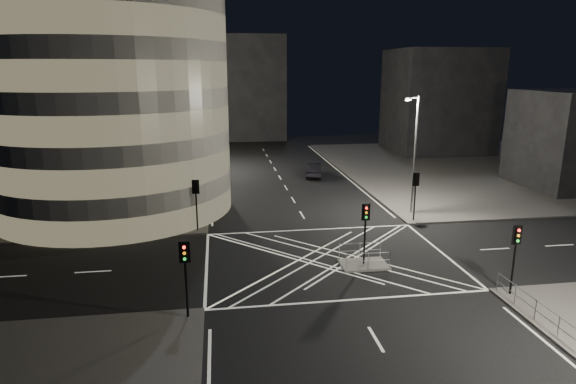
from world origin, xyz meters
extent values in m
plane|color=black|center=(0.00, 0.00, 0.00)|extent=(120.00, 120.00, 0.00)
cube|color=#494744|center=(-29.00, 27.00, 0.07)|extent=(42.00, 42.00, 0.15)
cube|color=#494744|center=(29.00, 27.00, 0.07)|extent=(42.00, 42.00, 0.15)
cube|color=slate|center=(2.00, -1.50, 0.07)|extent=(3.00, 2.00, 0.15)
cylinder|color=gray|center=(-16.00, 14.00, 12.65)|extent=(20.00, 20.00, 25.00)
cube|color=gray|center=(-26.00, 24.00, 12.65)|extent=(20.00, 18.00, 25.00)
cube|color=gray|center=(-22.00, 42.00, 11.15)|extent=(24.00, 16.00, 22.00)
cube|color=black|center=(26.00, 40.00, 7.65)|extent=(14.00, 12.00, 15.00)
cube|color=black|center=(30.00, 16.00, 5.15)|extent=(10.00, 10.00, 10.00)
cube|color=black|center=(-4.00, 58.00, 9.00)|extent=(18.00, 8.00, 18.00)
cylinder|color=black|center=(-10.50, 9.00, 2.02)|extent=(0.32, 0.32, 3.73)
ellipsoid|color=black|center=(-10.50, 9.00, 5.07)|extent=(4.31, 4.31, 4.96)
cylinder|color=black|center=(-10.50, 15.00, 2.06)|extent=(0.32, 0.32, 3.82)
ellipsoid|color=black|center=(-10.50, 15.00, 5.27)|extent=(4.72, 4.72, 5.43)
cylinder|color=black|center=(-10.50, 21.00, 1.97)|extent=(0.32, 0.32, 3.65)
ellipsoid|color=black|center=(-10.50, 21.00, 4.94)|extent=(4.16, 4.16, 4.78)
cylinder|color=black|center=(-10.50, 27.00, 2.07)|extent=(0.32, 0.32, 3.83)
ellipsoid|color=black|center=(-10.50, 27.00, 5.54)|extent=(5.66, 5.66, 6.50)
cylinder|color=black|center=(-10.50, 33.00, 1.90)|extent=(0.32, 0.32, 3.51)
ellipsoid|color=black|center=(-10.50, 33.00, 4.70)|extent=(3.79, 3.79, 4.36)
cylinder|color=black|center=(-8.80, 6.80, 1.65)|extent=(0.12, 0.12, 3.00)
cube|color=black|center=(-8.80, 6.80, 3.60)|extent=(0.28, 0.22, 0.90)
cube|color=black|center=(-8.80, 6.80, 3.60)|extent=(0.55, 0.04, 1.10)
cylinder|color=black|center=(-8.80, -6.80, 1.65)|extent=(0.12, 0.12, 3.00)
cube|color=black|center=(-8.80, -6.80, 3.60)|extent=(0.28, 0.22, 0.90)
cube|color=black|center=(-8.80, -6.80, 3.60)|extent=(0.55, 0.04, 1.10)
cylinder|color=black|center=(8.80, 6.80, 1.65)|extent=(0.12, 0.12, 3.00)
cube|color=black|center=(8.80, 6.80, 3.60)|extent=(0.28, 0.22, 0.90)
cube|color=black|center=(8.80, 6.80, 3.60)|extent=(0.55, 0.04, 1.10)
cylinder|color=black|center=(8.80, -6.80, 1.65)|extent=(0.12, 0.12, 3.00)
cube|color=black|center=(8.80, -6.80, 3.60)|extent=(0.28, 0.22, 0.90)
cube|color=black|center=(8.80, -6.80, 3.60)|extent=(0.55, 0.04, 1.10)
cylinder|color=black|center=(2.00, -1.50, 1.65)|extent=(0.12, 0.12, 3.00)
cube|color=black|center=(2.00, -1.50, 3.60)|extent=(0.28, 0.22, 0.90)
cube|color=black|center=(2.00, -1.50, 3.60)|extent=(0.55, 0.04, 1.10)
cylinder|color=slate|center=(-9.50, 12.00, 5.15)|extent=(0.20, 0.20, 10.00)
cylinder|color=slate|center=(-9.05, 12.00, 10.00)|extent=(0.90, 0.10, 0.10)
cube|color=slate|center=(-8.60, 12.00, 9.90)|extent=(0.50, 0.25, 0.18)
cube|color=white|center=(-8.60, 12.00, 9.79)|extent=(0.42, 0.20, 0.05)
cylinder|color=slate|center=(-9.50, 30.00, 5.15)|extent=(0.20, 0.20, 10.00)
cylinder|color=slate|center=(-9.05, 30.00, 10.00)|extent=(0.90, 0.10, 0.10)
cube|color=slate|center=(-8.60, 30.00, 9.90)|extent=(0.50, 0.25, 0.18)
cube|color=white|center=(-8.60, 30.00, 9.79)|extent=(0.42, 0.20, 0.05)
cylinder|color=slate|center=(9.50, 9.00, 5.15)|extent=(0.20, 0.20, 10.00)
cylinder|color=slate|center=(9.05, 9.00, 10.00)|extent=(0.90, 0.10, 0.10)
cube|color=slate|center=(8.60, 9.00, 9.90)|extent=(0.50, 0.25, 0.18)
cube|color=white|center=(8.60, 9.00, 9.79)|extent=(0.42, 0.20, 0.05)
cube|color=slate|center=(8.30, -12.15, 0.70)|extent=(0.06, 11.70, 1.10)
cube|color=slate|center=(2.00, -2.40, 0.70)|extent=(2.80, 0.06, 1.10)
cube|color=slate|center=(2.00, -0.60, 0.70)|extent=(2.80, 0.06, 1.10)
imported|color=black|center=(3.99, 25.04, 0.80)|extent=(2.60, 5.12, 1.61)
camera|label=1|loc=(-6.98, -29.27, 12.26)|focal=30.00mm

